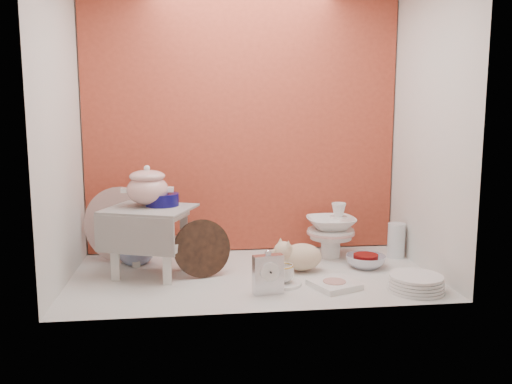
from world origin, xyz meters
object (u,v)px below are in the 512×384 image
mantel_clock (268,272)px  dinner_plate_stack (416,283)px  blue_white_vase (136,244)px  plush_pig (302,256)px  step_stool (150,242)px  soup_tureen (147,186)px  gold_rim_teacup (283,273)px  crystal_bowl (366,261)px  porcelain_tower (331,230)px  floral_platter (121,225)px

mantel_clock → dinner_plate_stack: mantel_clock is taller
blue_white_vase → plush_pig: (0.86, -0.25, -0.03)m
step_stool → soup_tureen: bearing=122.4°
step_stool → dinner_plate_stack: size_ratio=1.56×
gold_rim_teacup → step_stool: bearing=160.1°
step_stool → crystal_bowl: 1.12m
blue_white_vase → gold_rim_teacup: (0.73, -0.45, -0.05)m
porcelain_tower → soup_tureen: bearing=-170.5°
soup_tureen → plush_pig: (0.78, -0.08, -0.37)m
gold_rim_teacup → porcelain_tower: bearing=51.5°
porcelain_tower → crystal_bowl: bearing=-58.6°
blue_white_vase → plush_pig: size_ratio=0.83×
plush_pig → porcelain_tower: 0.33m
mantel_clock → plush_pig: bearing=44.1°
dinner_plate_stack → floral_platter: bearing=155.2°
step_stool → floral_platter: (-0.18, 0.26, 0.03)m
floral_platter → soup_tureen: bearing=-52.0°
porcelain_tower → mantel_clock: bearing=-128.1°
floral_platter → blue_white_vase: size_ratio=1.90×
floral_platter → gold_rim_teacup: bearing=-31.1°
blue_white_vase → dinner_plate_stack: 1.46m
blue_white_vase → dinner_plate_stack: blue_white_vase is taller
crystal_bowl → gold_rim_teacup: bearing=-155.4°
blue_white_vase → dinner_plate_stack: bearing=-24.7°
floral_platter → dinner_plate_stack: size_ratio=1.60×
floral_platter → blue_white_vase: floral_platter is taller
mantel_clock → blue_white_vase: bearing=127.8°
mantel_clock → dinner_plate_stack: size_ratio=0.78×
step_stool → plush_pig: step_stool is taller
soup_tureen → mantel_clock: size_ratio=1.24×
dinner_plate_stack → mantel_clock: bearing=176.3°
soup_tureen → crystal_bowl: (1.12, -0.05, -0.42)m
plush_pig → gold_rim_teacup: bearing=-106.0°
gold_rim_teacup → floral_platter: bearing=148.9°
gold_rim_teacup → crystal_bowl: size_ratio=0.53×
step_stool → blue_white_vase: step_stool is taller
floral_platter → blue_white_vase: 0.13m
soup_tureen → mantel_clock: (0.55, -0.39, -0.35)m
step_stool → plush_pig: 0.77m
blue_white_vase → mantel_clock: 0.85m
blue_white_vase → gold_rim_teacup: 0.85m
floral_platter → mantel_clock: size_ratio=2.06×
soup_tureen → gold_rim_teacup: (0.64, -0.27, -0.39)m
porcelain_tower → blue_white_vase: bearing=179.6°
porcelain_tower → floral_platter: bearing=177.6°
step_stool → mantel_clock: bearing=-11.7°
gold_rim_teacup → porcelain_tower: (0.35, 0.44, 0.10)m
floral_platter → dinner_plate_stack: bearing=-24.8°
step_stool → mantel_clock: size_ratio=2.01×
blue_white_vase → gold_rim_teacup: size_ratio=1.99×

